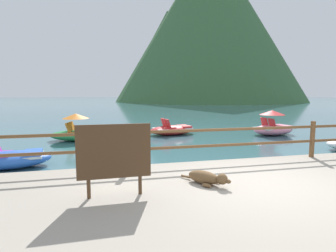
{
  "coord_description": "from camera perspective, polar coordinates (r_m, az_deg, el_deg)",
  "views": [
    {
      "loc": [
        -2.93,
        -4.42,
        2.08
      ],
      "look_at": [
        -0.71,
        5.0,
        0.9
      ],
      "focal_mm": 29.02,
      "sensor_mm": 36.0,
      "label": 1
    }
  ],
  "objects": [
    {
      "name": "pedal_boat_5",
      "position": [
        13.62,
        0.98,
        -0.77
      ],
      "size": [
        2.55,
        1.63,
        0.82
      ],
      "color": "red",
      "rests_on": "ground"
    },
    {
      "name": "ground_plane",
      "position": [
        44.57,
        -9.54,
        4.18
      ],
      "size": [
        200.0,
        200.0,
        0.0
      ],
      "primitive_type": "plane",
      "color": "#3D6B75"
    },
    {
      "name": "dog_resting",
      "position": [
        5.15,
        8.16,
        -10.71
      ],
      "size": [
        0.69,
        0.9,
        0.26
      ],
      "color": "brown",
      "rests_on": "promenade_dock"
    },
    {
      "name": "cliff_headland",
      "position": [
        72.65,
        7.28,
        19.75
      ],
      "size": [
        46.62,
        46.62,
        38.89
      ],
      "color": "#386038",
      "rests_on": "ground"
    },
    {
      "name": "dock_railing",
      "position": [
        6.74,
        12.7,
        -2.61
      ],
      "size": [
        23.92,
        0.12,
        0.95
      ],
      "color": "brown",
      "rests_on": "promenade_dock"
    },
    {
      "name": "pedal_boat_4",
      "position": [
        8.78,
        -30.21,
        -6.0
      ],
      "size": [
        2.28,
        1.43,
        0.83
      ],
      "color": "blue",
      "rests_on": "ground"
    },
    {
      "name": "pedal_boat_1",
      "position": [
        14.47,
        21.22,
        -0.12
      ],
      "size": [
        2.35,
        1.6,
        1.23
      ],
      "color": "pink",
      "rests_on": "ground"
    },
    {
      "name": "pedal_boat_0",
      "position": [
        12.53,
        -18.16,
        -1.23
      ],
      "size": [
        2.72,
        1.67,
        1.19
      ],
      "color": "green",
      "rests_on": "ground"
    },
    {
      "name": "sign_board",
      "position": [
        4.46,
        -11.24,
        -5.5
      ],
      "size": [
        1.18,
        0.07,
        1.19
      ],
      "color": "silver",
      "rests_on": "promenade_dock"
    }
  ]
}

